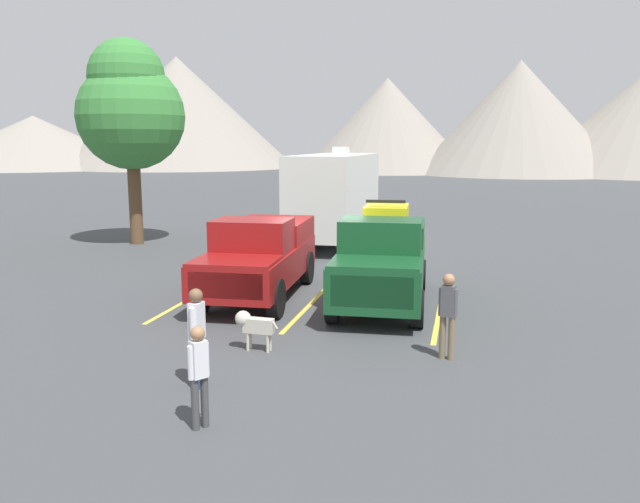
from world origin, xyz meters
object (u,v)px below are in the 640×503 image
Objects in this scene: camper_trailer_a at (335,193)px; person_b at (197,331)px; pickup_truck_b at (382,257)px; person_c at (448,310)px; dog at (252,324)px; pickup_truck_a at (260,255)px; person_a at (199,370)px.

person_b is at bearing -86.63° from camper_trailer_a.
person_c is (1.79, -3.97, -0.25)m from pickup_truck_b.
person_b is 2.14m from dog.
dog is at bearing -115.24° from pickup_truck_b.
dog is at bearing -85.12° from camper_trailer_a.
camper_trailer_a is at bearing 93.37° from person_b.
pickup_truck_b is 3.21× the size of person_b.
pickup_truck_b is 6.79m from person_b.
pickup_truck_b is at bearing 70.41° from person_b.
pickup_truck_a is at bearing 106.54° from dog.
person_a is 1.70× the size of dog.
person_b is at bearing -96.59° from dog.
camper_trailer_a is (-3.20, 9.32, 0.86)m from pickup_truck_b.
pickup_truck_b is 3.60× the size of person_a.
pickup_truck_b is 3.30× the size of person_c.
person_b is (-2.28, -6.39, -0.22)m from pickup_truck_b.
pickup_truck_a is 3.28× the size of person_b.
pickup_truck_a is at bearing 179.45° from pickup_truck_b.
pickup_truck_a is 6.51m from person_b.
dog is (0.24, 2.08, -0.45)m from person_b.
pickup_truck_b is at bearing 78.43° from person_a.
pickup_truck_b is at bearing -0.55° from pickup_truck_a.
person_b is at bearing -149.25° from person_c.
person_b reaches higher than dog.
pickup_truck_a is 9.33m from camper_trailer_a.
camper_trailer_a reaches higher than person_c.
person_a is 1.59m from person_b.
dog is (1.29, -4.35, -0.60)m from pickup_truck_a.
person_a is 5.14m from person_c.
camper_trailer_a is 15.77m from person_b.
person_a is (1.72, -7.87, -0.25)m from pickup_truck_a.
camper_trailer_a is 13.77m from dog.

